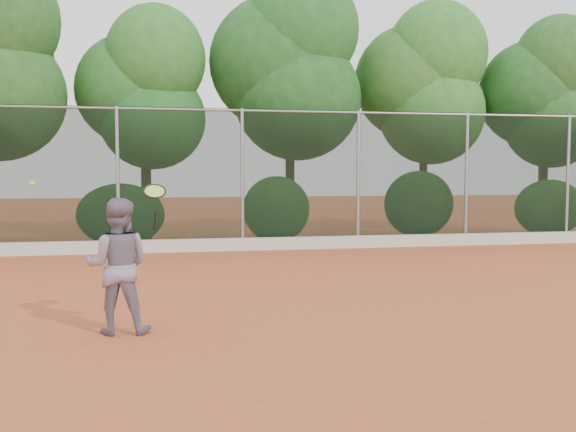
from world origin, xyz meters
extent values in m
plane|color=#AF5029|center=(0.00, 0.00, 0.00)|extent=(80.00, 80.00, 0.00)
cube|color=beige|center=(0.00, 6.82, 0.15)|extent=(24.00, 0.20, 0.30)
imported|color=slate|center=(-2.47, -0.98, 0.82)|extent=(0.86, 0.70, 1.63)
cube|color=black|center=(0.00, 7.00, 1.75)|extent=(24.00, 0.01, 3.50)
cylinder|color=gray|center=(0.00, 7.00, 3.45)|extent=(24.00, 0.06, 0.06)
cylinder|color=gray|center=(-3.00, 7.00, 1.75)|extent=(0.09, 0.09, 3.50)
cylinder|color=gray|center=(0.00, 7.00, 1.75)|extent=(0.09, 0.09, 3.50)
cylinder|color=gray|center=(3.00, 7.00, 1.75)|extent=(0.09, 0.09, 3.50)
cylinder|color=gray|center=(6.00, 7.00, 1.75)|extent=(0.09, 0.09, 3.50)
cylinder|color=gray|center=(9.00, 7.00, 1.75)|extent=(0.09, 0.09, 3.50)
cylinder|color=#432B1A|center=(-2.40, 9.30, 1.20)|extent=(0.28, 0.28, 2.40)
ellipsoid|color=#1D551D|center=(-2.20, 9.20, 3.40)|extent=(2.90, 2.40, 2.80)
ellipsoid|color=#21551D|center=(-2.70, 9.50, 4.20)|extent=(3.20, 2.70, 3.10)
ellipsoid|color=#245D20|center=(-2.10, 9.00, 5.00)|extent=(2.70, 2.30, 2.90)
cylinder|color=#3D2A17|center=(1.60, 9.00, 1.50)|extent=(0.26, 0.26, 3.00)
ellipsoid|color=#2D6627|center=(1.80, 8.90, 4.00)|extent=(3.60, 3.00, 3.50)
ellipsoid|color=#2C6928|center=(1.30, 9.20, 5.00)|extent=(3.90, 3.20, 3.80)
ellipsoid|color=#2D752C|center=(1.90, 8.80, 5.90)|extent=(3.20, 2.70, 3.30)
cylinder|color=#472D1B|center=(5.70, 9.20, 1.35)|extent=(0.24, 0.24, 2.70)
ellipsoid|color=#265F20|center=(5.90, 9.10, 3.70)|extent=(3.20, 2.70, 3.10)
ellipsoid|color=#25561D|center=(5.40, 9.40, 4.60)|extent=(3.50, 2.90, 3.40)
ellipsoid|color=#286221|center=(6.00, 9.00, 5.40)|extent=(3.00, 2.50, 3.10)
cylinder|color=#432A1A|center=(9.40, 8.80, 1.25)|extent=(0.28, 0.28, 2.50)
ellipsoid|color=#2F6827|center=(9.60, 8.70, 3.50)|extent=(3.00, 2.50, 2.90)
ellipsoid|color=#2B6526|center=(9.10, 9.00, 4.30)|extent=(3.30, 2.80, 3.20)
ellipsoid|color=#336D29|center=(9.70, 8.60, 5.10)|extent=(2.80, 2.40, 3.00)
ellipsoid|color=#2B6124|center=(-3.00, 7.80, 0.85)|extent=(2.20, 1.16, 1.60)
ellipsoid|color=#36762D|center=(1.00, 7.80, 0.95)|extent=(1.80, 1.04, 1.76)
ellipsoid|color=#2E5E24|center=(5.00, 7.80, 1.05)|extent=(2.00, 1.10, 1.84)
ellipsoid|color=#39742C|center=(9.00, 7.80, 0.90)|extent=(2.16, 1.12, 1.64)
cylinder|color=black|center=(-2.02, -0.96, 1.36)|extent=(0.04, 0.19, 0.24)
torus|color=black|center=(-2.02, -1.02, 1.71)|extent=(0.29, 0.25, 0.18)
cylinder|color=#B8DB40|center=(-2.02, -1.02, 1.71)|extent=(0.25, 0.21, 0.14)
sphere|color=yellow|center=(-3.51, -0.53, 1.80)|extent=(0.06, 0.06, 0.06)
camera|label=1|loc=(-1.90, -8.88, 1.95)|focal=40.00mm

